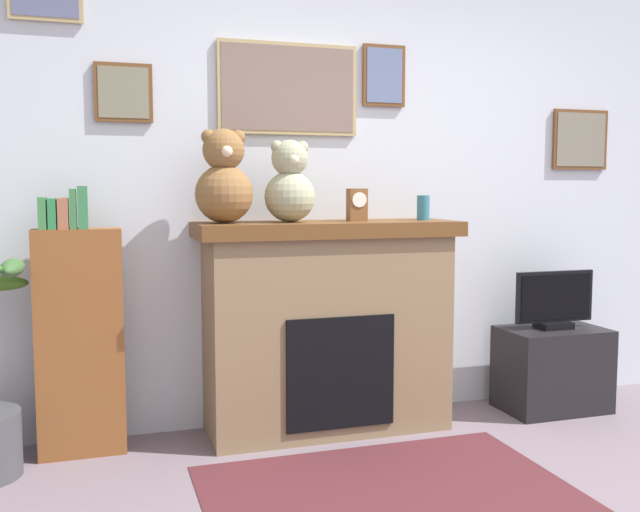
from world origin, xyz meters
name	(u,v)px	position (x,y,z in m)	size (l,w,h in m)	color
back_wall	(362,193)	(0.00, 2.00, 1.31)	(5.20, 0.15, 2.60)	silver
fireplace	(327,326)	(-0.31, 1.71, 0.58)	(1.43, 0.51, 1.16)	#846A4B
bookshelf	(79,335)	(-1.60, 1.74, 0.61)	(0.42, 0.16, 1.35)	brown
tv_stand	(552,369)	(1.09, 1.64, 0.25)	(0.61, 0.40, 0.50)	black
television	(554,302)	(1.09, 1.64, 0.66)	(0.51, 0.14, 0.35)	black
area_rug	(392,495)	(-0.31, 0.81, 0.00)	(1.62, 1.17, 0.01)	#4B1F24
candle_jar	(423,208)	(0.25, 1.70, 1.22)	(0.07, 0.07, 0.14)	teal
mantel_clock	(357,205)	(-0.15, 1.69, 1.24)	(0.10, 0.08, 0.18)	brown
teddy_bear_grey	(224,181)	(-0.88, 1.70, 1.37)	(0.30, 0.30, 0.48)	brown
teddy_bear_brown	(290,185)	(-0.53, 1.70, 1.35)	(0.27, 0.27, 0.43)	#9FA07E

